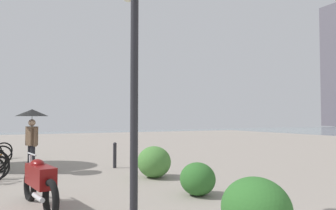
% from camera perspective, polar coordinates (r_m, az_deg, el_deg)
% --- Properties ---
extents(lamppost, '(0.98, 0.28, 4.21)m').
position_cam_1_polar(lamppost, '(5.70, -6.05, 8.17)').
color(lamppost, '#232328').
rests_on(lamppost, ground).
extents(motorcycle, '(2.15, 0.53, 1.06)m').
position_cam_1_polar(motorcycle, '(6.90, -22.06, -12.59)').
color(motorcycle, black).
rests_on(motorcycle, ground).
extents(pedestrian, '(1.00, 1.00, 2.03)m').
position_cam_1_polar(pedestrian, '(11.03, -23.21, -2.93)').
color(pedestrian, black).
rests_on(pedestrian, ground).
extents(bollard_near, '(0.13, 0.13, 0.79)m').
position_cam_1_polar(bollard_near, '(5.16, 15.50, -17.30)').
color(bollard_near, '#232328').
rests_on(bollard_near, ground).
extents(bollard_mid, '(0.13, 0.13, 0.90)m').
position_cam_1_polar(bollard_mid, '(11.44, -9.52, -8.75)').
color(bollard_mid, '#232328').
rests_on(bollard_mid, ground).
extents(shrub_low, '(1.08, 0.97, 0.92)m').
position_cam_1_polar(shrub_low, '(9.51, -2.51, -10.15)').
color(shrub_low, '#477F38').
rests_on(shrub_low, ground).
extents(shrub_round, '(0.87, 0.79, 0.74)m').
position_cam_1_polar(shrub_round, '(7.41, 5.33, -13.05)').
color(shrub_round, '#2D6628').
rests_on(shrub_round, ground).
extents(shrub_wide, '(1.06, 0.95, 0.90)m').
position_cam_1_polar(shrub_wide, '(4.94, 15.47, -17.50)').
color(shrub_wide, '#2D6628').
rests_on(shrub_wide, ground).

